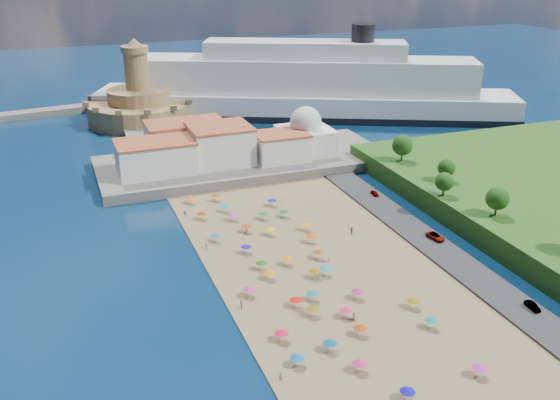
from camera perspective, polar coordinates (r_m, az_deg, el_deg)
name	(u,v)px	position (r m, az deg, el deg)	size (l,w,h in m)	color
ground	(304,281)	(131.01, 2.24, -7.39)	(700.00, 700.00, 0.00)	#071938
terrace	(244,162)	(196.36, -3.31, 3.48)	(90.00, 36.00, 3.00)	#59544C
jetty	(154,140)	(224.32, -11.43, 5.41)	(18.00, 70.00, 2.40)	#59544C
waterfront_buildings	(202,147)	(191.72, -7.14, 4.87)	(57.00, 29.00, 11.00)	silver
domed_building	(306,135)	(198.87, 2.35, 6.00)	(16.00, 16.00, 15.00)	silver
fortress	(139,105)	(251.59, -12.73, 8.44)	(40.00, 40.00, 32.40)	#A58352
cruise_ship	(305,90)	(253.02, 2.26, 10.02)	(162.97, 93.02, 36.74)	black
beach_parasols	(320,299)	(120.80, 3.66, -9.03)	(32.13, 116.80, 2.20)	gray
beachgoers	(289,265)	(134.41, 0.84, -6.00)	(37.52, 94.82, 1.85)	tan
parked_cars	(437,238)	(150.62, 14.18, -3.35)	(2.94, 65.61, 1.37)	gray
hillside_trees	(518,210)	(148.33, 20.96, -0.87)	(13.46, 112.80, 7.78)	#382314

